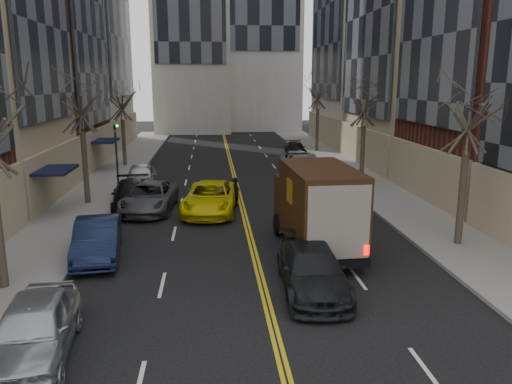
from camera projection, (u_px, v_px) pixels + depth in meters
sidewalk_left at (109, 180)px, 35.44m from camera, size 4.00×66.00×0.15m
sidewalk_right at (356, 176)px, 37.03m from camera, size 4.00×66.00×0.15m
tree_lf_mid at (79, 88)px, 27.22m from camera, size 3.20×3.20×8.91m
tree_lf_far at (121, 93)px, 39.98m from camera, size 3.20×3.20×8.12m
tree_rt_near at (471, 94)px, 20.07m from camera, size 3.20×3.20×8.71m
tree_rt_mid at (365, 93)px, 33.73m from camera, size 3.20×3.20×8.32m
tree_rt_far at (318, 83)px, 48.18m from camera, size 3.20×3.20×9.11m
traffic_signal at (116, 151)px, 30.12m from camera, size 0.29×0.26×4.70m
ups_truck at (317, 208)px, 20.70m from camera, size 2.95×6.75×3.64m
observer_sedan at (312, 270)px, 16.84m from camera, size 2.31×5.24×1.50m
taxi at (211, 198)px, 26.86m from camera, size 3.37×6.13×1.63m
pedestrian at (236, 192)px, 28.03m from camera, size 0.57×0.71×1.68m
parked_lf_a at (34, 329)px, 12.74m from camera, size 2.35×4.87×1.60m
parked_lf_b at (97, 239)px, 19.94m from camera, size 2.28×4.98×1.58m
parked_lf_c at (149, 197)px, 27.19m from camera, size 3.05×5.77×1.55m
parked_lf_d at (133, 196)px, 27.43m from camera, size 2.91×5.67×1.57m
parked_lf_e at (141, 177)px, 32.51m from camera, size 2.22×4.96×1.66m
parked_rt_a at (304, 167)px, 36.50m from camera, size 2.29×5.01×1.59m
parked_rt_b at (298, 161)px, 39.23m from camera, size 2.93×5.64×1.52m
parked_rt_c at (295, 149)px, 47.33m from camera, size 2.06×4.51×1.28m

